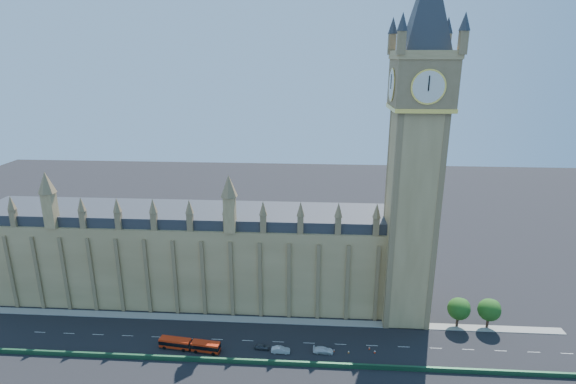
# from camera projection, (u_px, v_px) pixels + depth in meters

# --- Properties ---
(ground) EXTENTS (400.00, 400.00, 0.00)m
(ground) POSITION_uv_depth(u_px,v_px,m) (263.00, 341.00, 116.11)
(ground) COLOR black
(ground) RESTS_ON ground
(palace_westminster) EXTENTS (120.00, 20.00, 28.00)m
(palace_westminster) POSITION_uv_depth(u_px,v_px,m) (188.00, 254.00, 134.66)
(palace_westminster) COLOR #9C7F4B
(palace_westminster) RESTS_ON ground
(elizabeth_tower) EXTENTS (20.59, 20.59, 105.00)m
(elizabeth_tower) POSITION_uv_depth(u_px,v_px,m) (418.00, 124.00, 111.21)
(elizabeth_tower) COLOR #9C7F4B
(elizabeth_tower) RESTS_ON ground
(bridge_parapet) EXTENTS (160.00, 0.60, 1.20)m
(bridge_parapet) POSITION_uv_depth(u_px,v_px,m) (258.00, 362.00, 107.34)
(bridge_parapet) COLOR #1E4C2D
(bridge_parapet) RESTS_ON ground
(kerb_north) EXTENTS (160.00, 3.00, 0.16)m
(kerb_north) POSITION_uv_depth(u_px,v_px,m) (267.00, 320.00, 125.16)
(kerb_north) COLOR gray
(kerb_north) RESTS_ON ground
(tree_east_near) EXTENTS (6.00, 6.00, 8.50)m
(tree_east_near) POSITION_uv_depth(u_px,v_px,m) (460.00, 308.00, 120.81)
(tree_east_near) COLOR #382619
(tree_east_near) RESTS_ON ground
(tree_east_far) EXTENTS (6.00, 6.00, 8.50)m
(tree_east_far) POSITION_uv_depth(u_px,v_px,m) (490.00, 309.00, 120.30)
(tree_east_far) COLOR #382619
(tree_east_far) RESTS_ON ground
(red_bus) EXTENTS (15.82, 4.15, 2.66)m
(red_bus) POSITION_uv_depth(u_px,v_px,m) (190.00, 345.00, 112.35)
(red_bus) COLOR red
(red_bus) RESTS_ON ground
(car_grey) EXTENTS (3.89, 1.81, 1.29)m
(car_grey) POSITION_uv_depth(u_px,v_px,m) (262.00, 347.00, 112.81)
(car_grey) COLOR #3D3E44
(car_grey) RESTS_ON ground
(car_silver) EXTENTS (4.68, 1.70, 1.53)m
(car_silver) POSITION_uv_depth(u_px,v_px,m) (281.00, 350.00, 111.44)
(car_silver) COLOR #B5B8BD
(car_silver) RESTS_ON ground
(car_white) EXTENTS (5.13, 2.29, 1.46)m
(car_white) POSITION_uv_depth(u_px,v_px,m) (323.00, 350.00, 111.40)
(car_white) COLOR white
(car_white) RESTS_ON ground
(cone_a) EXTENTS (0.59, 0.59, 0.76)m
(cone_a) POSITION_uv_depth(u_px,v_px,m) (375.00, 352.00, 111.39)
(cone_a) COLOR black
(cone_a) RESTS_ON ground
(cone_b) EXTENTS (0.47, 0.47, 0.70)m
(cone_b) POSITION_uv_depth(u_px,v_px,m) (369.00, 348.00, 112.78)
(cone_b) COLOR black
(cone_b) RESTS_ON ground
(cone_c) EXTENTS (0.41, 0.41, 0.65)m
(cone_c) POSITION_uv_depth(u_px,v_px,m) (349.00, 352.00, 111.38)
(cone_c) COLOR black
(cone_c) RESTS_ON ground
(cone_d) EXTENTS (0.42, 0.42, 0.64)m
(cone_d) POSITION_uv_depth(u_px,v_px,m) (334.00, 350.00, 111.97)
(cone_d) COLOR black
(cone_d) RESTS_ON ground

